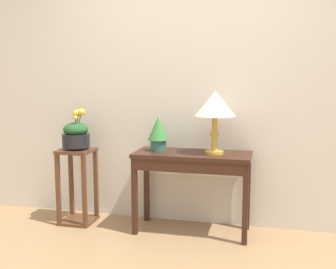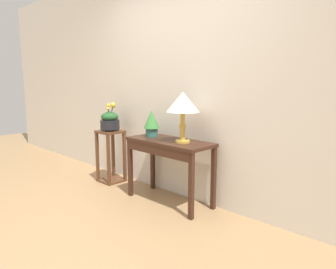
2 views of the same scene
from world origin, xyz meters
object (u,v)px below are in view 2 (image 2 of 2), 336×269
at_px(pedestal_stand_left, 111,156).
at_px(potted_plant_on_console, 152,122).
at_px(console_table, 168,150).
at_px(table_lamp, 183,104).
at_px(planter_bowl_wide, 110,120).

bearing_deg(pedestal_stand_left, potted_plant_on_console, 2.69).
distance_m(console_table, potted_plant_on_console, 0.42).
relative_size(table_lamp, potted_plant_on_console, 1.73).
bearing_deg(planter_bowl_wide, pedestal_stand_left, -138.94).
bearing_deg(potted_plant_on_console, planter_bowl_wide, -177.39).
xyz_separation_m(console_table, table_lamp, (0.19, 0.02, 0.52)).
bearing_deg(table_lamp, pedestal_stand_left, -179.26).
bearing_deg(potted_plant_on_console, pedestal_stand_left, -177.31).
height_order(potted_plant_on_console, pedestal_stand_left, potted_plant_on_console).
distance_m(console_table, pedestal_stand_left, 1.12).
height_order(table_lamp, potted_plant_on_console, table_lamp).
relative_size(table_lamp, planter_bowl_wide, 1.42).
relative_size(potted_plant_on_console, pedestal_stand_left, 0.44).
relative_size(pedestal_stand_left, planter_bowl_wide, 1.87).
xyz_separation_m(potted_plant_on_console, pedestal_stand_left, (-0.78, -0.04, -0.54)).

